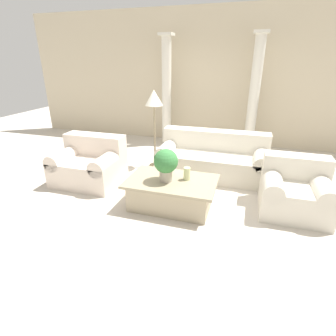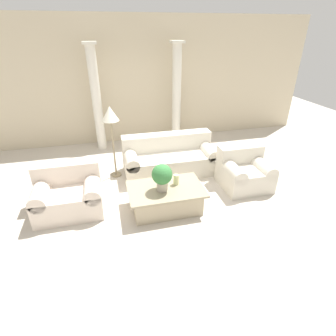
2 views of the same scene
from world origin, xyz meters
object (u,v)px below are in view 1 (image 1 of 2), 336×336
sofa_long (213,158)px  coffee_table (172,193)px  potted_plant (166,163)px  loveseat (90,163)px  armchair (295,190)px  floor_lamp (154,102)px

sofa_long → coffee_table: (-0.41, -1.35, -0.11)m
potted_plant → coffee_table: bearing=32.0°
loveseat → armchair: loveseat is taller
coffee_table → armchair: (1.71, 0.40, 0.11)m
loveseat → armchair: size_ratio=1.21×
potted_plant → armchair: 1.88m
sofa_long → loveseat: 2.25m
coffee_table → armchair: 1.76m
sofa_long → floor_lamp: 1.53m
coffee_table → loveseat: bearing=166.0°
coffee_table → sofa_long: bearing=73.1°
armchair → coffee_table: bearing=-166.9°
coffee_table → floor_lamp: 1.95m
floor_lamp → coffee_table: bearing=-61.6°
sofa_long → potted_plant: 1.52m
armchair → sofa_long: bearing=144.0°
coffee_table → floor_lamp: (-0.77, 1.43, 1.08)m
potted_plant → loveseat: bearing=163.8°
potted_plant → armchair: (1.79, 0.44, -0.37)m
loveseat → potted_plant: potted_plant is taller
potted_plant → armchair: potted_plant is taller
loveseat → potted_plant: size_ratio=2.32×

